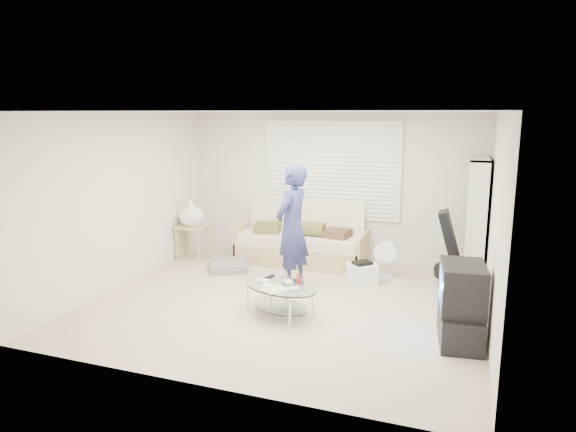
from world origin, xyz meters
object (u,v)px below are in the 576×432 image
at_px(bookshelf, 476,222).
at_px(coffee_table, 280,290).
at_px(futon_sofa, 302,242).
at_px(tv_unit, 461,305).

distance_m(bookshelf, coffee_table, 3.19).
height_order(futon_sofa, tv_unit, futon_sofa).
distance_m(futon_sofa, bookshelf, 2.79).
distance_m(bookshelf, tv_unit, 2.28).
xyz_separation_m(tv_unit, coffee_table, (-2.13, 0.05, -0.11)).
bearing_deg(tv_unit, bookshelf, 86.78).
bearing_deg(coffee_table, bookshelf, 43.90).
height_order(futon_sofa, coffee_table, futon_sofa).
bearing_deg(tv_unit, futon_sofa, 138.03).
distance_m(tv_unit, coffee_table, 2.14).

